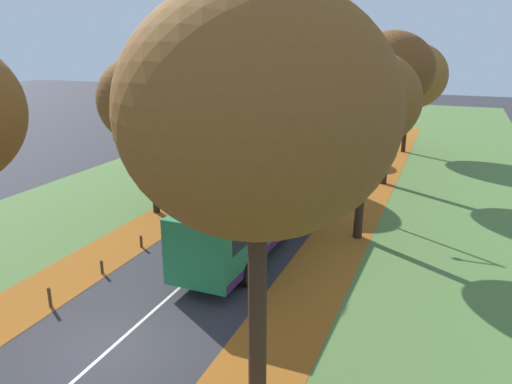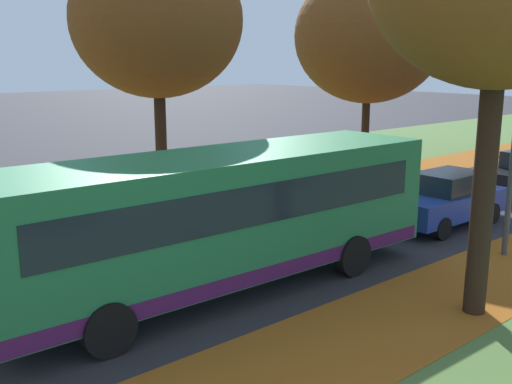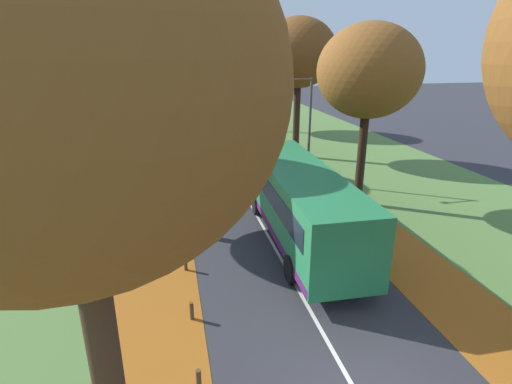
{
  "view_description": "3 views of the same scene",
  "coord_description": "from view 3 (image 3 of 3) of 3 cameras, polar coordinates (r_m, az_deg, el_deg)",
  "views": [
    {
      "loc": [
        8.96,
        -10.52,
        9.07
      ],
      "look_at": [
        0.99,
        9.67,
        2.37
      ],
      "focal_mm": 35.0,
      "sensor_mm": 36.0,
      "label": 1
    },
    {
      "loc": [
        10.96,
        1.28,
        4.91
      ],
      "look_at": [
        0.56,
        10.17,
        1.86
      ],
      "focal_mm": 42.0,
      "sensor_mm": 36.0,
      "label": 2
    },
    {
      "loc": [
        -3.75,
        -5.72,
        7.41
      ],
      "look_at": [
        -0.12,
        10.94,
        1.32
      ],
      "focal_mm": 28.0,
      "sensor_mm": 36.0,
      "label": 3
    }
  ],
  "objects": [
    {
      "name": "leaf_litter_right",
      "position": [
        22.65,
        10.06,
        0.27
      ],
      "size": [
        2.8,
        60.0,
        0.0
      ],
      "primitive_type": "cube",
      "color": "#9E5619",
      "rests_on": "grass_verge_right"
    },
    {
      "name": "car_silver_trailing",
      "position": [
        48.03,
        -6.13,
        11.64
      ],
      "size": [
        1.85,
        4.24,
        1.62
      ],
      "color": "#B7BABF",
      "rests_on": "ground"
    },
    {
      "name": "tree_left_mid",
      "position": [
        26.37,
        -14.93,
        15.5
      ],
      "size": [
        5.92,
        5.92,
        8.47
      ],
      "color": "black",
      "rests_on": "ground"
    },
    {
      "name": "tree_right_mid",
      "position": [
        28.75,
        6.12,
        19.09
      ],
      "size": [
        5.18,
        5.18,
        9.56
      ],
      "color": "black",
      "rests_on": "ground"
    },
    {
      "name": "streetlamp_right",
      "position": [
        22.85,
        6.93,
        10.26
      ],
      "size": [
        1.89,
        0.28,
        6.0
      ],
      "color": "#47474C",
      "rests_on": "ground"
    },
    {
      "name": "road_centre_line",
      "position": [
        27.02,
        -3.86,
        3.69
      ],
      "size": [
        0.12,
        80.0,
        0.01
      ],
      "primitive_type": "cube",
      "color": "silver",
      "rests_on": "ground"
    },
    {
      "name": "tree_left_nearest",
      "position": [
        5.12,
        -25.98,
        13.21
      ],
      "size": [
        5.2,
        5.2,
        9.38
      ],
      "color": "#422D1E",
      "rests_on": "ground"
    },
    {
      "name": "tree_left_near",
      "position": [
        17.2,
        -18.66,
        14.15
      ],
      "size": [
        5.3,
        5.3,
        8.46
      ],
      "color": "black",
      "rests_on": "ground"
    },
    {
      "name": "tree_right_far",
      "position": [
        38.74,
        1.46,
        17.85
      ],
      "size": [
        5.9,
        5.9,
        8.87
      ],
      "color": "black",
      "rests_on": "ground"
    },
    {
      "name": "leaf_litter_left",
      "position": [
        21.08,
        -13.81,
        -1.51
      ],
      "size": [
        2.8,
        60.0,
        0.0
      ],
      "primitive_type": "cube",
      "color": "#9E5619",
      "rests_on": "grass_verge_left"
    },
    {
      "name": "tree_left_far",
      "position": [
        37.0,
        -15.56,
        17.18
      ],
      "size": [
        4.09,
        4.09,
        8.15
      ],
      "color": "#422D1E",
      "rests_on": "ground"
    },
    {
      "name": "car_white_fourth_in_line",
      "position": [
        41.73,
        -5.32,
        10.46
      ],
      "size": [
        1.92,
        4.27,
        1.62
      ],
      "color": "silver",
      "rests_on": "ground"
    },
    {
      "name": "bus",
      "position": [
        16.23,
        6.16,
        -1.06
      ],
      "size": [
        2.83,
        10.45,
        2.98
      ],
      "color": "#237A47",
      "rests_on": "ground"
    },
    {
      "name": "grass_verge_right",
      "position": [
        29.73,
        14.01,
        4.63
      ],
      "size": [
        12.0,
        90.0,
        0.01
      ],
      "primitive_type": "cube",
      "color": "#517538",
      "rests_on": "ground"
    },
    {
      "name": "car_blue_lead",
      "position": [
        24.12,
        0.62,
        3.77
      ],
      "size": [
        1.84,
        4.23,
        1.62
      ],
      "color": "#233D9E",
      "rests_on": "ground"
    },
    {
      "name": "bollard_fifth",
      "position": [
        17.05,
        -10.69,
        -5.2
      ],
      "size": [
        0.12,
        0.12,
        0.69
      ],
      "primitive_type": "cylinder",
      "color": "#4C3823",
      "rests_on": "ground"
    },
    {
      "name": "tree_right_near",
      "position": [
        19.73,
        15.85,
        16.18
      ],
      "size": [
        4.78,
        4.78,
        8.65
      ],
      "color": "black",
      "rests_on": "ground"
    },
    {
      "name": "car_black_following",
      "position": [
        29.73,
        -2.58,
        6.8
      ],
      "size": [
        1.88,
        4.25,
        1.62
      ],
      "color": "black",
      "rests_on": "ground"
    },
    {
      "name": "bollard_fourth",
      "position": [
        14.56,
        -10.03,
        -9.99
      ],
      "size": [
        0.12,
        0.12,
        0.56
      ],
      "primitive_type": "cylinder",
      "color": "#4C3823",
      "rests_on": "ground"
    },
    {
      "name": "car_grey_third_in_line",
      "position": [
        36.79,
        -4.89,
        9.24
      ],
      "size": [
        1.82,
        4.22,
        1.62
      ],
      "color": "slate",
      "rests_on": "ground"
    },
    {
      "name": "grass_verge_left",
      "position": [
        27.31,
        -23.32,
        2.27
      ],
      "size": [
        12.0,
        90.0,
        0.01
      ],
      "primitive_type": "cube",
      "color": "#517538",
      "rests_on": "ground"
    },
    {
      "name": "bollard_second",
      "position": [
        9.97,
        -8.16,
        -25.47
      ],
      "size": [
        0.12,
        0.12,
        0.75
      ],
      "primitive_type": "cylinder",
      "color": "#4C3823",
      "rests_on": "ground"
    },
    {
      "name": "bollard_third",
      "position": [
        12.19,
        -9.16,
        -16.44
      ],
      "size": [
        0.12,
        0.12,
        0.56
      ],
      "primitive_type": "cylinder",
      "color": "#4C3823",
      "rests_on": "ground"
    }
  ]
}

